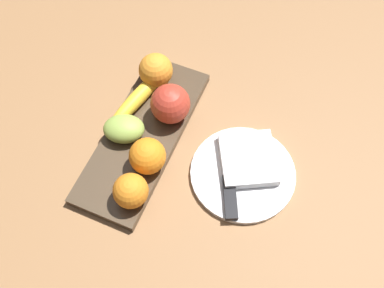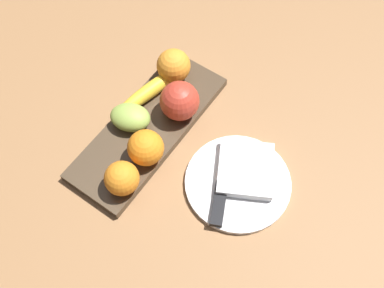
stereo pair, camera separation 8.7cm
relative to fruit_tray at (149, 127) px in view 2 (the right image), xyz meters
name	(u,v)px [view 2 (the right image)]	position (x,y,z in m)	size (l,w,h in m)	color
ground_plane	(163,119)	(0.04, -0.01, -0.01)	(2.40, 2.40, 0.00)	#946740
fruit_tray	(149,127)	(0.00, 0.00, 0.00)	(0.39, 0.14, 0.02)	#4A3929
apple	(180,101)	(0.06, -0.04, 0.05)	(0.08, 0.08, 0.08)	#BE3828
banana	(152,89)	(0.07, 0.04, 0.03)	(0.20, 0.03, 0.03)	yellow
orange_near_apple	(174,66)	(0.13, 0.03, 0.05)	(0.07, 0.07, 0.07)	orange
orange_near_banana	(146,148)	(-0.06, -0.04, 0.05)	(0.07, 0.07, 0.07)	orange
orange_center	(122,178)	(-0.14, -0.05, 0.04)	(0.07, 0.07, 0.07)	orange
grape_bunch	(130,117)	(-0.02, 0.03, 0.03)	(0.08, 0.06, 0.05)	#94B14A
dinner_plate	(238,183)	(0.00, -0.22, 0.00)	(0.21, 0.21, 0.01)	white
folded_napkin	(246,169)	(0.03, -0.22, 0.01)	(0.12, 0.11, 0.02)	white
knife	(220,196)	(-0.05, -0.21, 0.01)	(0.17, 0.10, 0.01)	silver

